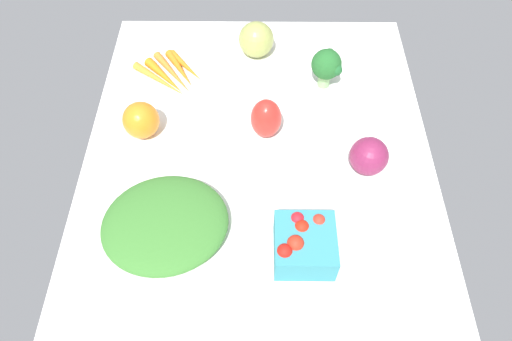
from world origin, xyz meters
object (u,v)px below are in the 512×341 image
object	(u,v)px
berry_basket	(301,244)
carrot_bunch	(170,74)
broccoli_head	(325,64)
leafy_greens_clump	(163,224)
heirloom_tomato_green	(254,39)
red_onion_center	(367,156)
bell_pepper_orange	(139,120)
bell_pepper_red	(264,118)

from	to	relation	value
berry_basket	carrot_bunch	world-z (taller)	berry_basket
broccoli_head	leafy_greens_clump	bearing A→B (deg)	-39.60
berry_basket	heirloom_tomato_green	world-z (taller)	heirloom_tomato_green
heirloom_tomato_green	leafy_greens_clump	distance (cm)	54.76
leafy_greens_clump	carrot_bunch	xyz separation A→B (cm)	(-43.05, -3.83, -1.61)
leafy_greens_clump	carrot_bunch	distance (cm)	43.25
berry_basket	red_onion_center	bearing A→B (deg)	144.09
berry_basket	bell_pepper_orange	bearing A→B (deg)	-130.71
broccoli_head	bell_pepper_red	distance (cm)	21.54
heirloom_tomato_green	bell_pepper_orange	size ratio (longest dim) A/B	1.08
heirloom_tomato_green	bell_pepper_red	distance (cm)	27.11
berry_basket	bell_pepper_red	bearing A→B (deg)	-167.01
bell_pepper_orange	red_onion_center	world-z (taller)	bell_pepper_orange
broccoli_head	red_onion_center	xyz separation A→B (cm)	(25.43, 6.97, -2.27)
berry_basket	carrot_bunch	bearing A→B (deg)	-147.75
heirloom_tomato_green	red_onion_center	xyz separation A→B (cm)	(36.51, 23.74, -0.41)
berry_basket	red_onion_center	world-z (taller)	red_onion_center
berry_basket	leafy_greens_clump	world-z (taller)	berry_basket
carrot_bunch	red_onion_center	distance (cm)	52.55
carrot_bunch	bell_pepper_orange	bearing A→B (deg)	-13.32
berry_basket	broccoli_head	world-z (taller)	broccoli_head
carrot_bunch	leafy_greens_clump	bearing A→B (deg)	5.08
heirloom_tomato_green	carrot_bunch	distance (cm)	22.99
broccoli_head	bell_pepper_orange	size ratio (longest dim) A/B	1.23
red_onion_center	berry_basket	bearing A→B (deg)	-35.91
leafy_greens_clump	heirloom_tomato_green	bearing A→B (deg)	161.82
bell_pepper_orange	red_onion_center	distance (cm)	49.84
bell_pepper_red	carrot_bunch	bearing A→B (deg)	-127.83
heirloom_tomato_green	bell_pepper_orange	distance (cm)	36.96
broccoli_head	carrot_bunch	distance (cm)	38.10
heirloom_tomato_green	bell_pepper_red	size ratio (longest dim) A/B	0.91
heirloom_tomato_green	bell_pepper_orange	world-z (taller)	heirloom_tomato_green
leafy_greens_clump	bell_pepper_orange	size ratio (longest dim) A/B	2.94
leafy_greens_clump	carrot_bunch	bearing A→B (deg)	-174.92
berry_basket	heirloom_tomato_green	distance (cm)	57.36
leafy_greens_clump	bell_pepper_orange	distance (cm)	26.28
broccoli_head	bell_pepper_red	bearing A→B (deg)	-42.18
bell_pepper_orange	berry_basket	bearing A→B (deg)	49.29
leafy_greens_clump	red_onion_center	distance (cm)	43.68
heirloom_tomato_green	leafy_greens_clump	bearing A→B (deg)	-18.18
leafy_greens_clump	carrot_bunch	world-z (taller)	leafy_greens_clump
heirloom_tomato_green	carrot_bunch	bearing A→B (deg)	-66.83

